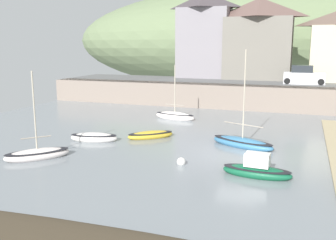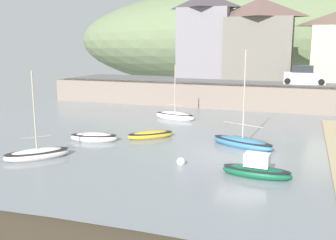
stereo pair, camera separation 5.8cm
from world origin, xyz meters
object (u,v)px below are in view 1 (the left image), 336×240
(waterfront_building_left, at_px, (205,35))
(dinghy_open_wooden, at_px, (150,135))
(waterfront_building_centre, at_px, (259,38))
(sailboat_far_left, at_px, (242,143))
(parked_car_near_slipway, at_px, (304,76))
(sailboat_blue_trim, at_px, (94,137))
(rowboat_small_beached, at_px, (257,170))
(mooring_buoy, at_px, (181,162))
(sailboat_nearest_shore, at_px, (37,154))
(sailboat_white_hull, at_px, (175,116))

(waterfront_building_left, xyz_separation_m, dinghy_open_wooden, (2.00, -22.80, -7.41))
(waterfront_building_left, relative_size, waterfront_building_centre, 1.09)
(dinghy_open_wooden, bearing_deg, waterfront_building_left, 53.76)
(waterfront_building_centre, relative_size, sailboat_far_left, 1.48)
(parked_car_near_slipway, bearing_deg, dinghy_open_wooden, -119.31)
(sailboat_blue_trim, distance_m, rowboat_small_beached, 11.92)
(mooring_buoy, bearing_deg, waterfront_building_centre, 88.63)
(parked_car_near_slipway, height_order, mooring_buoy, parked_car_near_slipway)
(waterfront_building_left, relative_size, sailboat_nearest_shore, 1.96)
(parked_car_near_slipway, bearing_deg, sailboat_nearest_shore, -120.39)
(waterfront_building_left, bearing_deg, sailboat_white_hull, -84.85)
(sailboat_nearest_shore, distance_m, parked_car_near_slipway, 28.99)
(sailboat_blue_trim, height_order, mooring_buoy, sailboat_blue_trim)
(rowboat_small_beached, bearing_deg, sailboat_far_left, 109.98)
(sailboat_far_left, bearing_deg, sailboat_blue_trim, -146.75)
(sailboat_blue_trim, relative_size, parked_car_near_slipway, 0.83)
(sailboat_blue_trim, relative_size, sailboat_far_left, 0.54)
(sailboat_blue_trim, xyz_separation_m, rowboat_small_beached, (11.38, -3.53, 0.09))
(waterfront_building_left, xyz_separation_m, waterfront_building_centre, (6.57, 0.00, -0.43))
(dinghy_open_wooden, distance_m, parked_car_near_slipway, 21.02)
(dinghy_open_wooden, xyz_separation_m, parked_car_near_slipway, (9.89, 18.30, 3.00))
(rowboat_small_beached, xyz_separation_m, mooring_buoy, (-4.15, 0.55, -0.18))
(dinghy_open_wooden, relative_size, sailboat_far_left, 0.51)
(sailboat_blue_trim, bearing_deg, rowboat_small_beached, -30.79)
(sailboat_far_left, bearing_deg, dinghy_open_wooden, -159.43)
(rowboat_small_beached, xyz_separation_m, sailboat_nearest_shore, (-12.35, -1.17, -0.07))
(rowboat_small_beached, height_order, sailboat_white_hull, sailboat_white_hull)
(sailboat_far_left, bearing_deg, parked_car_near_slipway, 101.69)
(waterfront_building_centre, distance_m, sailboat_nearest_shore, 31.67)
(parked_car_near_slipway, bearing_deg, sailboat_blue_trim, -123.84)
(sailboat_blue_trim, distance_m, parked_car_near_slipway, 24.49)
(waterfront_building_centre, distance_m, sailboat_white_hull, 17.89)
(rowboat_small_beached, bearing_deg, dinghy_open_wooden, 148.99)
(waterfront_building_left, xyz_separation_m, sailboat_nearest_shore, (-2.30, -29.61, -7.35))
(rowboat_small_beached, xyz_separation_m, sailboat_far_left, (-1.57, 5.46, -0.06))
(sailboat_white_hull, bearing_deg, rowboat_small_beached, -44.75)
(rowboat_small_beached, bearing_deg, sailboat_nearest_shore, -170.61)
(mooring_buoy, bearing_deg, parked_car_near_slipway, 75.63)
(sailboat_nearest_shore, height_order, parked_car_near_slipway, sailboat_nearest_shore)
(rowboat_small_beached, bearing_deg, parked_car_near_slipway, 89.58)
(waterfront_building_centre, relative_size, rowboat_small_beached, 2.66)
(sailboat_blue_trim, height_order, sailboat_far_left, sailboat_far_left)
(sailboat_far_left, bearing_deg, sailboat_nearest_shore, -126.29)
(sailboat_white_hull, height_order, parked_car_near_slipway, sailboat_white_hull)
(sailboat_white_hull, xyz_separation_m, parked_car_near_slipway, (10.48, 11.19, 2.92))
(waterfront_building_centre, relative_size, sailboat_white_hull, 1.90)
(sailboat_nearest_shore, bearing_deg, waterfront_building_centre, 25.47)
(waterfront_building_left, distance_m, dinghy_open_wooden, 24.06)
(sailboat_blue_trim, height_order, rowboat_small_beached, rowboat_small_beached)
(waterfront_building_left, bearing_deg, rowboat_small_beached, -70.53)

